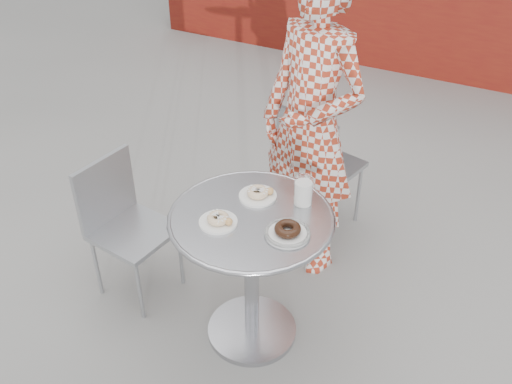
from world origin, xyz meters
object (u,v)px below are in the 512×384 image
at_px(chair_far, 319,190).
at_px(milk_cup, 303,192).
at_px(plate_near, 219,220).
at_px(plate_far, 258,194).
at_px(chair_left, 137,254).
at_px(bistro_table, 252,248).
at_px(seated_person, 312,126).
at_px(plate_checker, 288,232).

distance_m(chair_far, milk_cup, 1.00).
height_order(plate_near, milk_cup, milk_cup).
bearing_deg(plate_near, milk_cup, 49.11).
xyz_separation_m(plate_far, plate_near, (-0.06, -0.25, -0.00)).
xyz_separation_m(chair_left, plate_far, (0.66, 0.14, 0.53)).
relative_size(chair_left, milk_cup, 5.73).
bearing_deg(bistro_table, chair_left, 179.97).
relative_size(plate_far, milk_cup, 1.28).
height_order(seated_person, milk_cup, seated_person).
distance_m(seated_person, milk_cup, 0.54).
height_order(chair_left, plate_near, plate_near).
xyz_separation_m(seated_person, plate_far, (-0.02, -0.55, -0.09)).
height_order(bistro_table, seated_person, seated_person).
distance_m(plate_near, plate_checker, 0.30).
bearing_deg(plate_near, plate_checker, 12.95).
distance_m(bistro_table, plate_checker, 0.28).
height_order(chair_far, milk_cup, milk_cup).
distance_m(bistro_table, chair_far, 1.04).
xyz_separation_m(bistro_table, plate_near, (-0.10, -0.11, 0.20)).
relative_size(chair_left, plate_checker, 3.98).
height_order(chair_far, seated_person, seated_person).
bearing_deg(chair_far, chair_left, 69.52).
height_order(seated_person, plate_far, seated_person).
height_order(chair_left, seated_person, seated_person).
xyz_separation_m(chair_far, plate_far, (0.01, -0.85, 0.51)).
relative_size(chair_far, milk_cup, 6.20).
relative_size(bistro_table, chair_left, 0.96).
bearing_deg(chair_left, plate_near, -93.19).
xyz_separation_m(bistro_table, chair_left, (-0.70, 0.00, -0.33)).
relative_size(seated_person, milk_cup, 12.63).
bearing_deg(chair_far, seated_person, 109.86).
distance_m(bistro_table, milk_cup, 0.35).
bearing_deg(bistro_table, seated_person, 91.31).
bearing_deg(bistro_table, plate_far, 105.24).
bearing_deg(seated_person, milk_cup, -51.79).
bearing_deg(bistro_table, milk_cup, 50.00).
bearing_deg(plate_far, plate_checker, -38.30).
bearing_deg(milk_cup, chair_left, -167.50).
bearing_deg(milk_cup, seated_person, 109.39).
distance_m(chair_left, seated_person, 1.16).
relative_size(bistro_table, plate_far, 4.31).
bearing_deg(plate_far, chair_left, -167.95).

